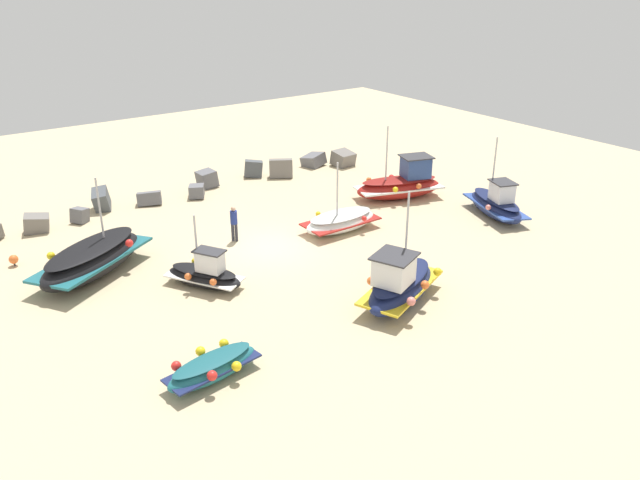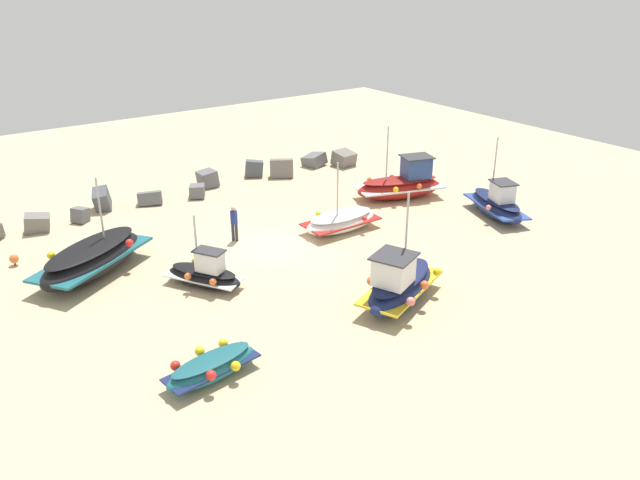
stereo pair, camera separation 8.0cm
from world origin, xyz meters
name	(u,v)px [view 1 (the left image)]	position (x,y,z in m)	size (l,w,h in m)	color
ground_plane	(270,247)	(0.00, 0.00, 0.00)	(56.74, 56.74, 0.00)	#C6B289
fishing_boat_0	(401,184)	(9.08, 1.44, 0.76)	(5.07, 3.18, 4.02)	maroon
fishing_boat_1	(92,259)	(-7.24, 1.81, 0.71)	(5.64, 4.67, 3.91)	black
fishing_boat_2	(213,367)	(-6.52, -7.34, 0.41)	(3.21, 1.73, 0.84)	#1E6670
fishing_boat_3	(400,284)	(1.26, -7.11, 0.77)	(4.60, 3.18, 4.28)	navy
fishing_boat_4	(205,274)	(-4.00, -1.71, 0.51)	(2.60, 3.34, 2.95)	black
fishing_boat_5	(496,204)	(11.08, -3.34, 0.64)	(2.83, 4.40, 3.93)	navy
fishing_boat_6	(341,221)	(3.71, -0.30, 0.46)	(3.85, 2.03, 3.39)	white
person_walking	(234,221)	(-0.97, 1.50, 0.97)	(0.32, 0.32, 1.68)	#2D2D38
breakwater_rocks	(212,183)	(1.41, 8.48, 0.42)	(21.58, 2.62, 1.32)	slate
mooring_buoy_0	(14,259)	(-9.70, 4.57, 0.30)	(0.38, 0.38, 0.49)	#3F3F42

